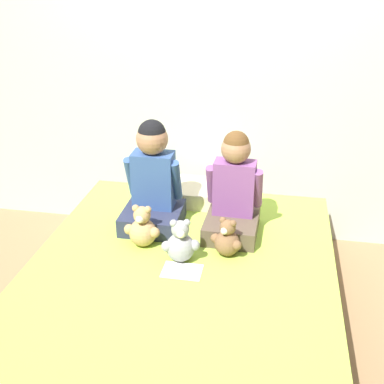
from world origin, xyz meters
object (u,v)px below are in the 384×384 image
(child_on_right, at_px, (234,193))
(teddy_bear_held_by_left_child, at_px, (143,229))
(child_on_left, at_px, (153,182))
(teddy_bear_held_by_right_child, at_px, (227,240))
(bed, at_px, (180,297))
(pillow_at_headboard, at_px, (204,193))
(teddy_bear_between_children, at_px, (180,243))
(sign_card, at_px, (182,271))

(child_on_right, xyz_separation_m, teddy_bear_held_by_left_child, (-0.49, -0.26, -0.15))
(child_on_left, height_order, teddy_bear_held_by_right_child, child_on_left)
(child_on_left, xyz_separation_m, child_on_right, (0.49, 0.00, -0.03))
(bed, xyz_separation_m, child_on_right, (0.23, 0.44, 0.45))
(teddy_bear_held_by_right_child, xyz_separation_m, pillow_at_headboard, (-0.23, 0.64, -0.04))
(bed, xyz_separation_m, teddy_bear_held_by_left_child, (-0.26, 0.18, 0.31))
(child_on_right, distance_m, teddy_bear_held_by_left_child, 0.57)
(child_on_left, height_order, teddy_bear_between_children, child_on_left)
(bed, bearing_deg, teddy_bear_held_by_right_child, 36.13)
(bed, relative_size, child_on_left, 3.01)
(child_on_left, bearing_deg, sign_card, -60.40)
(sign_card, bearing_deg, teddy_bear_between_children, 105.94)
(bed, bearing_deg, child_on_left, 120.23)
(child_on_right, xyz_separation_m, sign_card, (-0.21, -0.48, -0.25))
(child_on_left, relative_size, teddy_bear_held_by_left_child, 2.62)
(child_on_right, distance_m, teddy_bear_between_children, 0.47)
(child_on_left, relative_size, teddy_bear_held_by_right_child, 2.94)
(teddy_bear_between_children, bearing_deg, pillow_at_headboard, 74.32)
(teddy_bear_held_by_left_child, xyz_separation_m, teddy_bear_held_by_right_child, (0.49, -0.01, -0.01))
(bed, relative_size, teddy_bear_between_children, 8.01)
(child_on_right, height_order, pillow_at_headboard, child_on_right)
(child_on_left, xyz_separation_m, pillow_at_headboard, (0.26, 0.37, -0.23))
(child_on_right, height_order, teddy_bear_held_by_right_child, child_on_right)
(teddy_bear_between_children, bearing_deg, bed, -95.87)
(bed, relative_size, child_on_right, 3.20)
(pillow_at_headboard, bearing_deg, bed, -90.00)
(bed, xyz_separation_m, teddy_bear_between_children, (-0.01, 0.07, 0.31))
(child_on_right, distance_m, pillow_at_headboard, 0.48)
(teddy_bear_held_by_right_child, height_order, pillow_at_headboard, teddy_bear_held_by_right_child)
(pillow_at_headboard, bearing_deg, teddy_bear_between_children, -90.85)
(bed, relative_size, teddy_bear_held_by_left_child, 7.90)
(child_on_right, relative_size, teddy_bear_between_children, 2.50)
(child_on_left, xyz_separation_m, teddy_bear_held_by_left_child, (0.00, -0.26, -0.18))
(teddy_bear_held_by_left_child, xyz_separation_m, sign_card, (0.27, -0.22, -0.10))
(pillow_at_headboard, distance_m, sign_card, 0.84)
(teddy_bear_between_children, bearing_deg, teddy_bear_held_by_left_child, 140.41)
(bed, bearing_deg, child_on_right, 62.01)
(bed, distance_m, teddy_bear_held_by_left_child, 0.44)
(bed, distance_m, teddy_bear_held_by_right_child, 0.41)
(teddy_bear_held_by_left_child, height_order, teddy_bear_held_by_right_child, teddy_bear_held_by_left_child)
(pillow_at_headboard, bearing_deg, child_on_right, -57.52)
(bed, relative_size, sign_card, 9.56)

